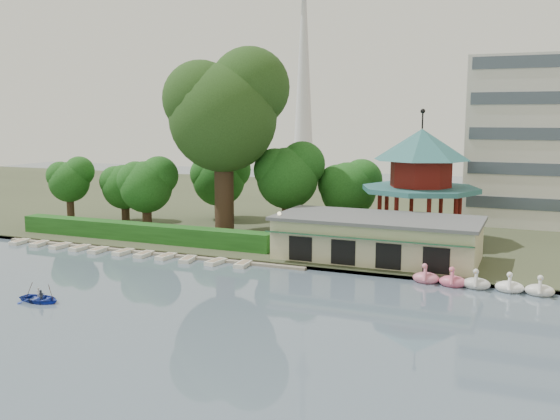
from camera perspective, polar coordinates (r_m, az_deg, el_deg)
The scene contains 14 objects.
ground_plane at distance 42.95m, azimuth -12.06°, elevation -9.81°, with size 220.00×220.00×0.00m, color slate.
shore at distance 89.45m, azimuth 7.31°, elevation 0.05°, with size 220.00×70.00×0.40m, color #424930.
embankment at distance 57.36m, azimuth -2.12°, elevation -4.77°, with size 220.00×0.60×0.30m, color gray.
dock at distance 63.19m, azimuth -12.09°, elevation -3.74°, with size 34.00×1.60×0.24m, color gray.
boathouse at distance 57.95m, azimuth 8.86°, elevation -2.49°, with size 18.60×9.39×3.90m.
pavilion at distance 66.55m, azimuth 12.74°, elevation 3.28°, with size 12.40×12.40×13.50m.
broadcast_tower at distance 186.40m, azimuth 2.19°, elevation 14.96°, with size 8.00×8.00×96.00m.
hedge at distance 67.30m, azimuth -12.62°, elevation -1.97°, with size 30.00×2.00×1.80m, color #1F5A1B.
lamp_post at distance 57.64m, azimuth -0.07°, elevation -1.47°, with size 0.36×0.36×4.28m.
big_tree at distance 69.50m, azimuth -5.04°, elevation 9.26°, with size 13.11×12.22×20.57m.
small_trees at distance 74.42m, azimuth -5.09°, elevation 2.76°, with size 39.33×16.41×10.17m.
swan_boats at distance 51.46m, azimuth 22.51°, elevation -6.73°, with size 19.28×2.16×1.92m.
moored_rowboats at distance 63.21m, azimuth -14.27°, elevation -3.75°, with size 27.48×2.71×0.36m.
rowboat_with_passengers at distance 49.05m, azimuth -21.11°, elevation -7.31°, with size 4.55×3.28×2.01m.
Camera 1 is at (23.63, -33.25, 13.46)m, focal length 40.00 mm.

